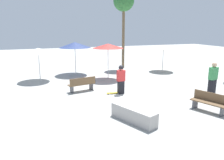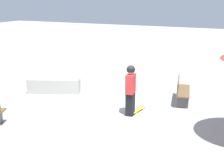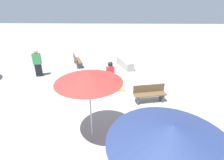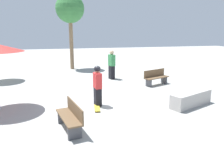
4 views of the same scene
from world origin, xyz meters
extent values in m
plane|color=#9E9E99|center=(0.00, 0.00, 0.00)|extent=(60.00, 60.00, 0.00)
cube|color=black|center=(-0.63, -0.10, 0.37)|extent=(0.28, 0.37, 0.74)
cube|color=red|center=(-0.63, -0.10, 1.05)|extent=(0.30, 0.46, 0.62)
sphere|color=tan|center=(-0.63, -0.10, 1.48)|extent=(0.24, 0.24, 0.24)
sphere|color=black|center=(-0.63, -0.10, 1.51)|extent=(0.27, 0.27, 0.27)
cube|color=gold|center=(-0.74, -0.50, 0.06)|extent=(0.31, 0.82, 0.02)
cylinder|color=silver|center=(-0.69, -0.76, 0.03)|extent=(0.04, 0.06, 0.05)
cylinder|color=silver|center=(-0.86, -0.73, 0.03)|extent=(0.04, 0.06, 0.05)
cylinder|color=silver|center=(-0.62, -0.27, 0.03)|extent=(0.04, 0.06, 0.05)
cylinder|color=silver|center=(-0.79, -0.24, 0.03)|extent=(0.04, 0.06, 0.05)
cube|color=#A8A39E|center=(3.02, -1.05, 0.29)|extent=(2.11, 1.27, 0.58)
cube|color=#47474C|center=(3.83, 2.75, 0.20)|extent=(0.22, 0.40, 0.40)
cube|color=#47474C|center=(2.67, 2.30, 0.20)|extent=(0.22, 0.40, 0.40)
cube|color=brown|center=(3.25, 2.53, 0.42)|extent=(1.65, 0.99, 0.05)
cube|color=brown|center=(3.17, 2.71, 0.65)|extent=(1.50, 0.62, 0.40)
cube|color=#47474C|center=(-1.78, -2.69, 0.20)|extent=(0.40, 0.16, 0.40)
cube|color=#47474C|center=(-2.03, -1.47, 0.20)|extent=(0.40, 0.16, 0.40)
cube|color=brown|center=(-1.91, -2.08, 0.42)|extent=(0.74, 1.66, 0.05)
cube|color=brown|center=(-1.71, -2.04, 0.65)|extent=(0.35, 1.58, 0.40)
cylinder|color=#B7B7BC|center=(-5.59, 5.84, 1.06)|extent=(0.05, 0.05, 2.12)
cone|color=#C6B289|center=(-5.59, 5.84, 2.08)|extent=(2.04, 2.04, 0.31)
cylinder|color=#B7B7BC|center=(-4.39, 0.44, 1.22)|extent=(0.05, 0.05, 2.44)
cone|color=red|center=(-4.39, 0.44, 2.39)|extent=(2.19, 2.19, 0.32)
cylinder|color=#B7B7BC|center=(-6.85, -1.47, 1.20)|extent=(0.05, 0.05, 2.40)
cone|color=navy|center=(-6.85, -1.47, 2.33)|extent=(2.48, 2.48, 0.43)
cylinder|color=#B7B7BC|center=(-5.60, -4.27, 1.08)|extent=(0.05, 0.05, 2.16)
cone|color=white|center=(-5.60, -4.27, 2.11)|extent=(2.15, 2.15, 0.34)
cylinder|color=brown|center=(-8.08, 3.18, 2.82)|extent=(0.24, 0.24, 5.64)
sphere|color=#2D6B33|center=(-8.08, 3.18, 5.92)|extent=(1.82, 1.82, 1.82)
cube|color=black|center=(1.20, 4.70, 0.42)|extent=(0.35, 0.43, 0.84)
cube|color=#388C4C|center=(1.20, 4.70, 1.19)|extent=(0.37, 0.54, 0.70)
sphere|color=tan|center=(1.20, 4.70, 1.68)|extent=(0.28, 0.28, 0.28)
camera|label=1|loc=(10.39, -4.67, 3.70)|focal=35.00mm
camera|label=2|loc=(-4.11, 8.78, 3.75)|focal=50.00mm
camera|label=3|loc=(-9.41, -0.43, 4.60)|focal=28.00mm
camera|label=4|loc=(-2.19, -8.41, 2.97)|focal=35.00mm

